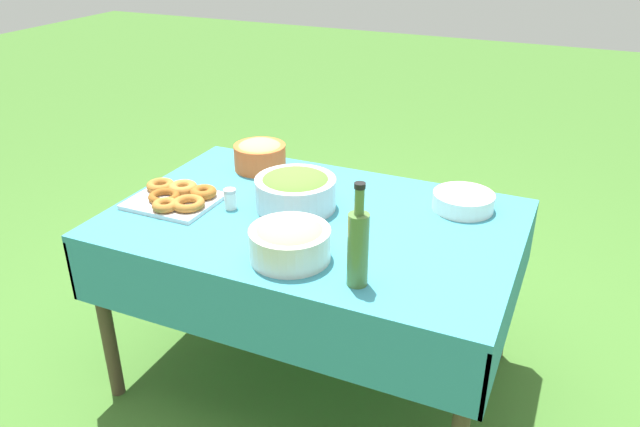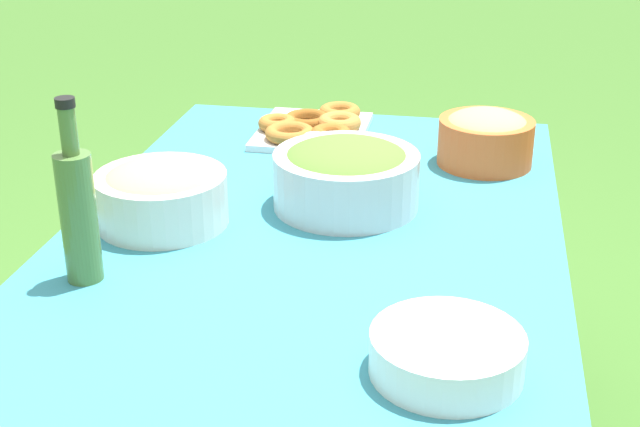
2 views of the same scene
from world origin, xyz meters
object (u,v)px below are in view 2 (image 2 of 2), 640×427
(olive_oil_bottle, at_px, (78,211))
(bread_bowl, at_px, (486,137))
(plate_stack, at_px, (447,354))
(salad_bowl, at_px, (346,174))
(pasta_bowl, at_px, (161,193))
(donut_platter, at_px, (314,127))

(olive_oil_bottle, distance_m, bread_bowl, 0.92)
(plate_stack, height_order, bread_bowl, bread_bowl)
(salad_bowl, relative_size, pasta_bowl, 1.15)
(salad_bowl, distance_m, pasta_bowl, 0.35)
(plate_stack, height_order, olive_oil_bottle, olive_oil_bottle)
(plate_stack, bearing_deg, donut_platter, 21.29)
(donut_platter, distance_m, bread_bowl, 0.42)
(pasta_bowl, bearing_deg, salad_bowl, -66.60)
(bread_bowl, bearing_deg, donut_platter, 73.98)
(plate_stack, xyz_separation_m, bread_bowl, (0.83, -0.04, 0.03))
(salad_bowl, relative_size, plate_stack, 1.33)
(salad_bowl, height_order, plate_stack, salad_bowl)
(donut_platter, bearing_deg, olive_oil_bottle, 163.34)
(pasta_bowl, height_order, bread_bowl, bread_bowl)
(pasta_bowl, height_order, olive_oil_bottle, olive_oil_bottle)
(pasta_bowl, xyz_separation_m, bread_bowl, (0.43, -0.59, 0.00))
(olive_oil_bottle, bearing_deg, bread_bowl, -43.85)
(salad_bowl, distance_m, donut_platter, 0.43)
(salad_bowl, height_order, olive_oil_bottle, olive_oil_bottle)
(olive_oil_bottle, xyz_separation_m, bread_bowl, (0.66, -0.64, -0.06))
(donut_platter, distance_m, olive_oil_bottle, 0.82)
(pasta_bowl, relative_size, donut_platter, 0.75)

